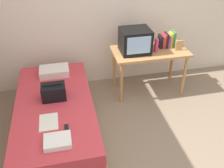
# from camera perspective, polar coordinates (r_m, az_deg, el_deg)

# --- Properties ---
(ground_plane) EXTENTS (8.00, 8.00, 0.00)m
(ground_plane) POSITION_cam_1_polar(r_m,az_deg,el_deg) (3.17, 7.55, -17.66)
(ground_plane) COLOR #84705B
(wall_back) EXTENTS (5.20, 0.10, 2.60)m
(wall_back) POSITION_cam_1_polar(r_m,az_deg,el_deg) (4.07, -0.40, 17.27)
(wall_back) COLOR beige
(wall_back) RESTS_ON ground
(bed) EXTENTS (1.00, 2.00, 0.52)m
(bed) POSITION_cam_1_polar(r_m,az_deg,el_deg) (3.41, -12.60, -7.59)
(bed) COLOR #B27F4C
(bed) RESTS_ON ground
(desk) EXTENTS (1.16, 0.60, 0.74)m
(desk) POSITION_cam_1_polar(r_m,az_deg,el_deg) (4.00, 8.65, 6.43)
(desk) COLOR #B27F4C
(desk) RESTS_ON ground
(tv) EXTENTS (0.44, 0.39, 0.36)m
(tv) POSITION_cam_1_polar(r_m,az_deg,el_deg) (3.80, 5.31, 9.82)
(tv) COLOR black
(tv) RESTS_ON desk
(water_bottle) EXTENTS (0.06, 0.06, 0.21)m
(water_bottle) POSITION_cam_1_polar(r_m,az_deg,el_deg) (3.88, 10.09, 8.69)
(water_bottle) COLOR #E53372
(water_bottle) RESTS_ON desk
(book_row) EXTENTS (0.25, 0.17, 0.25)m
(book_row) POSITION_cam_1_polar(r_m,az_deg,el_deg) (4.07, 12.37, 9.75)
(book_row) COLOR black
(book_row) RESTS_ON desk
(picture_frame) EXTENTS (0.11, 0.02, 0.16)m
(picture_frame) POSITION_cam_1_polar(r_m,az_deg,el_deg) (4.01, 15.09, 8.50)
(picture_frame) COLOR #B27F4C
(picture_frame) RESTS_ON desk
(pillow) EXTENTS (0.43, 0.29, 0.10)m
(pillow) POSITION_cam_1_polar(r_m,az_deg,el_deg) (3.79, -13.06, 2.89)
(pillow) COLOR silver
(pillow) RESTS_ON bed
(handbag) EXTENTS (0.30, 0.20, 0.22)m
(handbag) POSITION_cam_1_polar(r_m,az_deg,el_deg) (3.25, -13.20, -1.77)
(handbag) COLOR black
(handbag) RESTS_ON bed
(magazine) EXTENTS (0.21, 0.29, 0.01)m
(magazine) POSITION_cam_1_polar(r_m,az_deg,el_deg) (2.96, -14.29, -8.41)
(magazine) COLOR white
(magazine) RESTS_ON bed
(remote_dark) EXTENTS (0.04, 0.16, 0.02)m
(remote_dark) POSITION_cam_1_polar(r_m,az_deg,el_deg) (2.82, -10.34, -10.21)
(remote_dark) COLOR black
(remote_dark) RESTS_ON bed
(folded_towel) EXTENTS (0.28, 0.22, 0.06)m
(folded_towel) POSITION_cam_1_polar(r_m,az_deg,el_deg) (2.69, -12.33, -12.65)
(folded_towel) COLOR white
(folded_towel) RESTS_ON bed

